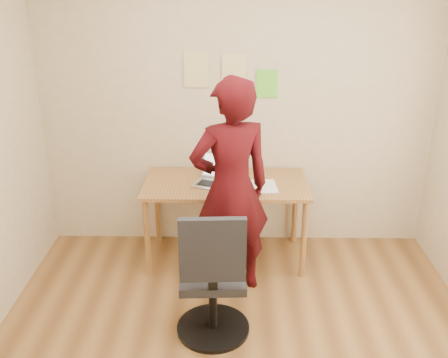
{
  "coord_description": "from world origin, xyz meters",
  "views": [
    {
      "loc": [
        -0.05,
        -2.55,
        2.41
      ],
      "look_at": [
        -0.1,
        0.95,
        0.95
      ],
      "focal_mm": 40.0,
      "sensor_mm": 36.0,
      "label": 1
    }
  ],
  "objects_px": {
    "laptop": "(216,178)",
    "office_chair": "(213,285)",
    "phone": "(254,192)",
    "person": "(231,189)",
    "desk": "(226,192)"
  },
  "relations": [
    {
      "from": "office_chair",
      "to": "person",
      "type": "height_order",
      "value": "person"
    },
    {
      "from": "desk",
      "to": "laptop",
      "type": "distance_m",
      "value": 0.16
    },
    {
      "from": "laptop",
      "to": "desk",
      "type": "bearing_deg",
      "value": 34.78
    },
    {
      "from": "laptop",
      "to": "office_chair",
      "type": "relative_size",
      "value": 0.41
    },
    {
      "from": "office_chair",
      "to": "person",
      "type": "relative_size",
      "value": 0.58
    },
    {
      "from": "office_chair",
      "to": "person",
      "type": "xyz_separation_m",
      "value": [
        0.12,
        0.62,
        0.44
      ]
    },
    {
      "from": "laptop",
      "to": "office_chair",
      "type": "xyz_separation_m",
      "value": [
        0.01,
        -1.05,
        -0.36
      ]
    },
    {
      "from": "laptop",
      "to": "person",
      "type": "bearing_deg",
      "value": -52.4
    },
    {
      "from": "phone",
      "to": "person",
      "type": "height_order",
      "value": "person"
    },
    {
      "from": "desk",
      "to": "laptop",
      "type": "relative_size",
      "value": 3.39
    },
    {
      "from": "desk",
      "to": "phone",
      "type": "height_order",
      "value": "phone"
    },
    {
      "from": "laptop",
      "to": "phone",
      "type": "height_order",
      "value": "laptop"
    },
    {
      "from": "desk",
      "to": "person",
      "type": "relative_size",
      "value": 0.8
    },
    {
      "from": "phone",
      "to": "person",
      "type": "relative_size",
      "value": 0.08
    },
    {
      "from": "phone",
      "to": "person",
      "type": "distance_m",
      "value": 0.33
    }
  ]
}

